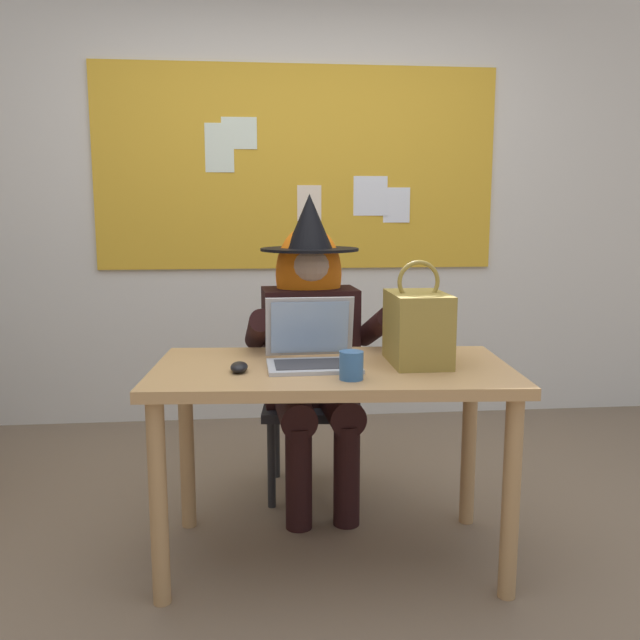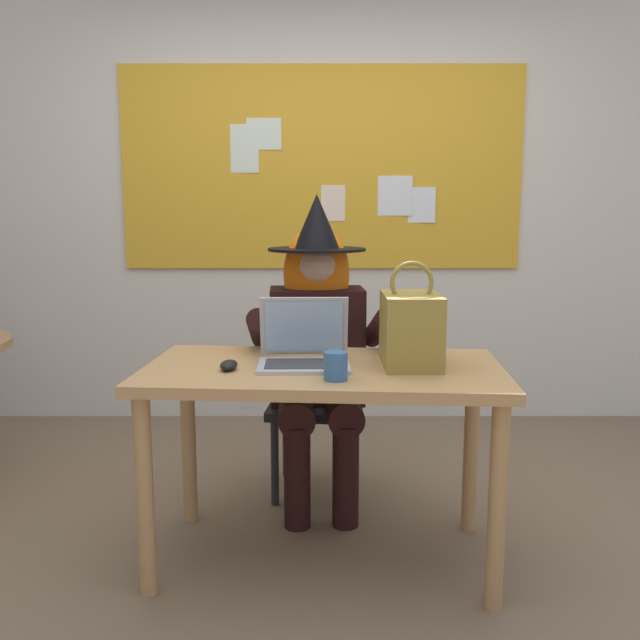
# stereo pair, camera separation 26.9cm
# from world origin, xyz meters

# --- Properties ---
(ground_plane) EXTENTS (24.00, 24.00, 0.00)m
(ground_plane) POSITION_xyz_m (0.00, 0.00, 0.00)
(ground_plane) COLOR #75604C
(wall_back_bulletin) EXTENTS (5.98, 1.99, 2.64)m
(wall_back_bulletin) POSITION_xyz_m (-0.00, 1.83, 1.33)
(wall_back_bulletin) COLOR silver
(wall_back_bulletin) RESTS_ON ground
(desk_main) EXTENTS (1.33, 0.77, 0.74)m
(desk_main) POSITION_xyz_m (0.00, 0.02, 0.64)
(desk_main) COLOR tan
(desk_main) RESTS_ON ground
(chair_at_desk) EXTENTS (0.46, 0.46, 0.88)m
(chair_at_desk) POSITION_xyz_m (-0.02, 0.72, 0.49)
(chair_at_desk) COLOR black
(chair_at_desk) RESTS_ON ground
(person_costumed) EXTENTS (0.61, 0.70, 1.37)m
(person_costumed) POSITION_xyz_m (-0.02, 0.60, 0.77)
(person_costumed) COLOR black
(person_costumed) RESTS_ON ground
(laptop) EXTENTS (0.33, 0.29, 0.24)m
(laptop) POSITION_xyz_m (-0.07, 0.05, 0.80)
(laptop) COLOR #B7B7BC
(laptop) RESTS_ON desk_main
(computer_mouse) EXTENTS (0.07, 0.11, 0.03)m
(computer_mouse) POSITION_xyz_m (-0.33, -0.04, 0.76)
(computer_mouse) COLOR black
(computer_mouse) RESTS_ON desk_main
(handbag) EXTENTS (0.20, 0.30, 0.38)m
(handbag) POSITION_xyz_m (0.31, 0.03, 0.88)
(handbag) COLOR olive
(handbag) RESTS_ON desk_main
(coffee_mug) EXTENTS (0.08, 0.08, 0.09)m
(coffee_mug) POSITION_xyz_m (0.04, -0.18, 0.79)
(coffee_mug) COLOR #336099
(coffee_mug) RESTS_ON desk_main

